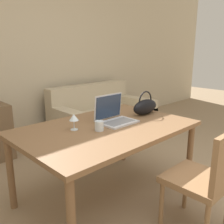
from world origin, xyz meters
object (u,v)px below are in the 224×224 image
object	(u,v)px
chair	(207,176)
drinking_glass	(99,126)
couch	(103,119)
handbag	(145,106)
wine_glass	(74,118)
laptop	(114,115)

from	to	relation	value
chair	drinking_glass	size ratio (longest dim) A/B	10.11
couch	handbag	xyz separation A→B (m)	(-0.57, -1.31, 0.53)
wine_glass	handbag	size ratio (longest dim) A/B	0.41
couch	chair	bearing A→B (deg)	-113.23
wine_glass	chair	bearing A→B (deg)	-64.63
couch	laptop	size ratio (longest dim) A/B	4.60
handbag	wine_glass	bearing A→B (deg)	173.46
chair	laptop	size ratio (longest dim) A/B	2.51
chair	couch	size ratio (longest dim) A/B	0.55
handbag	chair	bearing A→B (deg)	-112.93
couch	handbag	bearing A→B (deg)	-113.44
laptop	drinking_glass	size ratio (longest dim) A/B	4.03
chair	wine_glass	world-z (taller)	chair
handbag	laptop	bearing A→B (deg)	175.46
couch	laptop	bearing A→B (deg)	-128.14
couch	wine_glass	xyz separation A→B (m)	(-1.42, -1.22, 0.55)
chair	couch	xyz separation A→B (m)	(0.95, 2.21, -0.21)
wine_glass	handbag	distance (m)	0.86
couch	handbag	distance (m)	1.53
laptop	drinking_glass	distance (m)	0.29
chair	drinking_glass	world-z (taller)	chair
laptop	wine_glass	world-z (taller)	laptop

